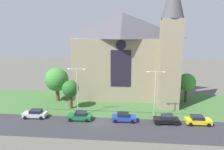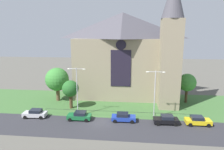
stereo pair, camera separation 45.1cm
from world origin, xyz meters
The scene contains 15 objects.
ground centered at (0.00, 10.00, 0.00)m, with size 160.00×160.00×0.00m, color #56544C.
road_asphalt centered at (0.00, -2.00, 0.00)m, with size 120.00×8.00×0.01m, color #2D2D33.
grass_verge centered at (0.00, 8.00, 0.00)m, with size 120.00×20.00×0.01m, color #3D6633.
church_building centered at (3.51, 16.16, 10.27)m, with size 23.20×16.20×26.00m.
iron_railing centered at (2.74, 2.50, 0.96)m, with size 27.61×0.07×1.13m.
tree_right_far centered at (17.32, 12.16, 4.53)m, with size 3.89×3.89×6.53m.
tree_left_near centered at (-7.23, 6.08, 4.11)m, with size 3.36×3.36×5.88m.
tree_left_far centered at (-11.63, 10.44, 4.96)m, with size 5.24×5.24×7.63m.
streetlamp_near centered at (-4.78, 2.40, 5.76)m, with size 3.37×0.26×9.18m.
streetlamp_far centered at (9.28, 2.40, 5.61)m, with size 3.37×0.26×8.91m.
parked_car_silver centered at (-12.45, 0.89, 0.74)m, with size 4.28×2.19×1.51m.
parked_car_green centered at (-4.01, 0.64, 0.74)m, with size 4.22×2.06×1.51m.
parked_car_blue centered at (3.85, 0.87, 0.74)m, with size 4.23×2.07×1.51m.
parked_car_black centered at (11.19, 0.59, 0.74)m, with size 4.28×2.18×1.51m.
parked_car_yellow centered at (16.47, 0.78, 0.74)m, with size 4.22×2.07×1.51m.
Camera 1 is at (4.84, -32.48, 15.39)m, focal length 32.39 mm.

